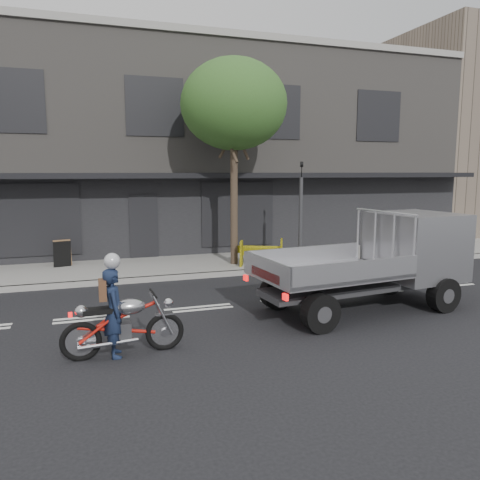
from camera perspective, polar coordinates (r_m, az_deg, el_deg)
The scene contains 11 objects.
ground at distance 11.14m, azimuth -5.05°, elevation -8.32°, with size 80.00×80.00×0.00m, color black.
sidewalk at distance 15.60m, azimuth -9.02°, elevation -3.26°, with size 32.00×3.20×0.15m, color gray.
kerb at distance 14.06m, azimuth -7.96°, elevation -4.52°, with size 32.00×0.20×0.15m, color gray.
building_main at distance 21.84m, azimuth -12.10°, elevation 10.30°, with size 26.00×10.00×8.00m, color slate.
street_tree at distance 15.45m, azimuth -0.75°, elevation 16.13°, with size 3.40×3.40×6.74m.
traffic_light_pole at distance 15.33m, azimuth 7.39°, elevation 2.53°, with size 0.12×0.12×3.50m.
motorcycle at distance 8.51m, azimuth -14.01°, elevation -9.88°, with size 2.13×0.62×1.10m.
rider at distance 8.44m, azimuth -15.09°, elevation -8.54°, with size 0.57×0.37×1.56m, color #141F38.
flatbed_ute at distance 11.77m, azimuth 18.93°, elevation -1.26°, with size 5.16×2.54×2.31m.
construction_barrier at distance 15.21m, azimuth 2.96°, elevation -1.56°, with size 1.51×0.60×0.85m, color #FDEA0D, non-canonical shape.
sandwich_board at distance 15.97m, azimuth -20.86°, elevation -1.62°, with size 0.54×0.36×0.85m, color black, non-canonical shape.
Camera 1 is at (-2.40, -10.40, 3.19)m, focal length 35.00 mm.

